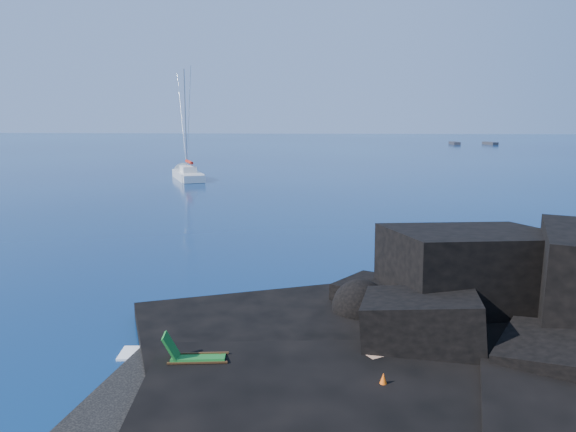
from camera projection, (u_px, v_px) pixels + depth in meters
name	position (u px, v px, depth m)	size (l,w,h in m)	color
ground	(88.00, 404.00, 12.85)	(400.00, 400.00, 0.00)	#031134
beach	(285.00, 400.00, 13.02)	(8.50, 6.00, 0.70)	black
surf_foam	(312.00, 328.00, 17.41)	(10.00, 8.00, 0.06)	white
sailboat	(188.00, 179.00, 58.63)	(2.27, 10.81, 11.33)	silver
deck_chair	(198.00, 350.00, 13.67)	(1.49, 0.65, 1.03)	#166421
towel	(380.00, 363.00, 14.09)	(1.84, 0.87, 0.05)	white
sunbather	(380.00, 357.00, 14.06)	(1.75, 0.50, 0.27)	tan
marker_cone	(383.00, 384.00, 12.48)	(0.35, 0.35, 0.53)	#FF5B0D
distant_boat_a	(454.00, 145.00, 129.64)	(1.48, 4.75, 0.63)	#28282D
distant_boat_b	(490.00, 145.00, 129.23)	(1.44, 4.62, 0.62)	#292A2E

